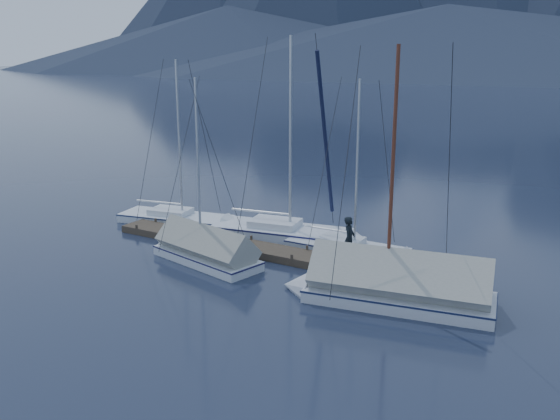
{
  "coord_description": "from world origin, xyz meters",
  "views": [
    {
      "loc": [
        12.86,
        -19.6,
        8.73
      ],
      "look_at": [
        0.0,
        2.0,
        2.2
      ],
      "focal_mm": 38.0,
      "sensor_mm": 36.0,
      "label": 1
    }
  ],
  "objects_px": {
    "sailboat_open_left": "(191,221)",
    "person": "(349,239)",
    "sailboat_covered_far": "(199,251)",
    "sailboat_open_mid": "(301,236)",
    "sailboat_open_right": "(364,252)",
    "sailboat_covered_near": "(382,289)"
  },
  "relations": [
    {
      "from": "sailboat_open_left",
      "to": "sailboat_covered_far",
      "type": "relative_size",
      "value": 1.09
    },
    {
      "from": "sailboat_covered_near",
      "to": "sailboat_covered_far",
      "type": "distance_m",
      "value": 8.63
    },
    {
      "from": "sailboat_covered_near",
      "to": "sailboat_open_mid",
      "type": "bearing_deg",
      "value": 140.33
    },
    {
      "from": "sailboat_open_left",
      "to": "sailboat_covered_near",
      "type": "bearing_deg",
      "value": -19.7
    },
    {
      "from": "sailboat_open_mid",
      "to": "sailboat_open_right",
      "type": "height_order",
      "value": "sailboat_open_mid"
    },
    {
      "from": "sailboat_covered_near",
      "to": "person",
      "type": "bearing_deg",
      "value": 133.92
    },
    {
      "from": "sailboat_covered_far",
      "to": "person",
      "type": "xyz_separation_m",
      "value": [
        6.09,
        2.42,
        0.87
      ]
    },
    {
      "from": "sailboat_open_left",
      "to": "sailboat_covered_near",
      "type": "distance_m",
      "value": 13.4
    },
    {
      "from": "sailboat_open_mid",
      "to": "person",
      "type": "bearing_deg",
      "value": -34.48
    },
    {
      "from": "sailboat_open_right",
      "to": "sailboat_covered_far",
      "type": "xyz_separation_m",
      "value": [
        -6.02,
        -4.25,
        0.27
      ]
    },
    {
      "from": "sailboat_open_mid",
      "to": "sailboat_covered_far",
      "type": "bearing_deg",
      "value": -115.5
    },
    {
      "from": "sailboat_covered_far",
      "to": "sailboat_open_left",
      "type": "bearing_deg",
      "value": 132.77
    },
    {
      "from": "sailboat_open_mid",
      "to": "sailboat_open_right",
      "type": "relative_size",
      "value": 1.24
    },
    {
      "from": "sailboat_open_mid",
      "to": "sailboat_open_right",
      "type": "distance_m",
      "value": 3.72
    },
    {
      "from": "sailboat_open_left",
      "to": "sailboat_open_mid",
      "type": "height_order",
      "value": "sailboat_open_mid"
    },
    {
      "from": "sailboat_open_left",
      "to": "person",
      "type": "height_order",
      "value": "sailboat_open_left"
    },
    {
      "from": "sailboat_covered_near",
      "to": "sailboat_covered_far",
      "type": "height_order",
      "value": "sailboat_covered_near"
    },
    {
      "from": "sailboat_open_mid",
      "to": "sailboat_covered_near",
      "type": "distance_m",
      "value": 8.13
    },
    {
      "from": "sailboat_open_left",
      "to": "sailboat_open_right",
      "type": "xyz_separation_m",
      "value": [
        10.0,
        -0.06,
        -0.01
      ]
    },
    {
      "from": "sailboat_covered_near",
      "to": "sailboat_covered_far",
      "type": "relative_size",
      "value": 1.17
    },
    {
      "from": "sailboat_open_left",
      "to": "sailboat_covered_far",
      "type": "bearing_deg",
      "value": -47.23
    },
    {
      "from": "sailboat_open_left",
      "to": "sailboat_open_mid",
      "type": "xyz_separation_m",
      "value": [
        6.36,
        0.67,
        0.02
      ]
    }
  ]
}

